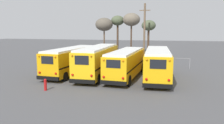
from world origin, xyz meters
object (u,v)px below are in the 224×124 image
utility_pole (144,32)px  bare_tree_0 (149,26)px  bare_tree_1 (118,22)px  bare_tree_2 (104,25)px  school_bus_1 (98,60)px  school_bus_0 (72,60)px  fire_hydrant (45,85)px  school_bus_2 (126,63)px  school_bus_3 (157,63)px  bare_tree_3 (131,20)px

utility_pole → bare_tree_0: (0.33, 4.50, 0.92)m
bare_tree_1 → bare_tree_2: size_ratio=1.07×
bare_tree_0 → school_bus_1: bearing=-103.4°
school_bus_0 → utility_pole: bearing=61.0°
utility_pole → fire_hydrant: (-6.50, -20.55, -4.35)m
bare_tree_1 → school_bus_1: bearing=-82.7°
bare_tree_0 → bare_tree_1: bearing=136.3°
bare_tree_0 → fire_hydrant: size_ratio=6.73×
school_bus_2 → bare_tree_2: 26.05m
fire_hydrant → school_bus_1: bearing=70.3°
school_bus_0 → school_bus_3: 10.07m
utility_pole → bare_tree_2: utility_pole is taller
school_bus_3 → bare_tree_0: bearing=97.6°
utility_pole → bare_tree_0: 4.61m
school_bus_1 → bare_tree_0: size_ratio=1.55×
school_bus_2 → school_bus_1: bearing=174.4°
bare_tree_3 → fire_hydrant: 31.81m
school_bus_3 → bare_tree_2: (-12.66, 23.86, 4.55)m
school_bus_1 → bare_tree_0: (4.27, 17.91, 3.99)m
school_bus_1 → school_bus_3: (6.70, -0.30, -0.08)m
bare_tree_0 → bare_tree_3: bearing=125.2°
school_bus_0 → bare_tree_1: bare_tree_1 is taller
school_bus_0 → bare_tree_2: (-2.61, 23.31, 4.59)m
fire_hydrant → bare_tree_2: bearing=96.3°
school_bus_3 → bare_tree_2: bearing=118.0°
school_bus_1 → fire_hydrant: school_bus_1 is taller
bare_tree_2 → bare_tree_1: bearing=28.5°
school_bus_3 → utility_pole: 14.33m
school_bus_2 → utility_pole: bearing=87.5°
school_bus_0 → bare_tree_1: size_ratio=1.26×
school_bus_1 → utility_pole: 14.30m
school_bus_1 → bare_tree_1: bare_tree_1 is taller
school_bus_1 → bare_tree_1: (-3.21, 25.05, 5.15)m
bare_tree_2 → school_bus_0: bearing=-83.6°
bare_tree_3 → bare_tree_2: bearing=-177.4°
school_bus_0 → bare_tree_3: (3.45, 23.58, 5.57)m
school_bus_1 → bare_tree_0: bare_tree_0 is taller
school_bus_2 → utility_pole: utility_pole is taller
school_bus_2 → bare_tree_0: size_ratio=1.45×
school_bus_0 → utility_pole: utility_pole is taller
school_bus_0 → school_bus_1: (3.35, -0.25, 0.12)m
school_bus_2 → utility_pole: size_ratio=1.06×
bare_tree_2 → fire_hydrant: size_ratio=7.51×
school_bus_0 → school_bus_3: (10.05, -0.55, 0.04)m
school_bus_2 → bare_tree_0: bare_tree_0 is taller
bare_tree_3 → school_bus_1: bearing=-90.2°
school_bus_0 → fire_hydrant: school_bus_0 is taller
bare_tree_2 → fire_hydrant: bare_tree_2 is taller
school_bus_3 → bare_tree_2: 27.39m
bare_tree_2 → bare_tree_3: (6.06, 0.27, 0.98)m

